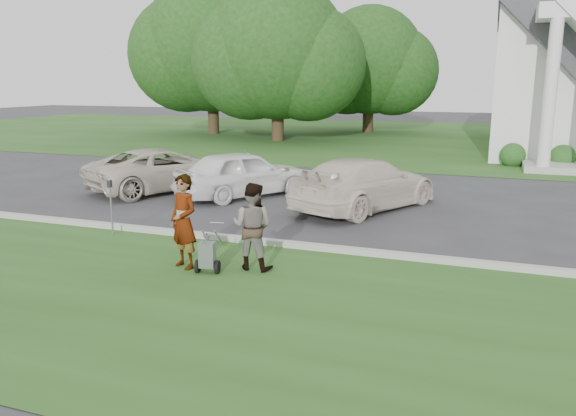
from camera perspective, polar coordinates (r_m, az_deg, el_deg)
The scene contains 14 objects.
ground at distance 12.30m, azimuth -2.77°, elevation -4.54°, with size 120.00×120.00×0.00m, color #333335.
grass_strip at distance 9.76m, azimuth -9.64°, elevation -9.39°, with size 80.00×7.00×0.01m, color #264C1A.
church_lawn at distance 38.27m, azimuth 13.05°, elevation 6.98°, with size 80.00×30.00×0.01m, color #264C1A.
curb at distance 12.76m, azimuth -1.82°, elevation -3.53°, with size 80.00×0.18×0.15m, color #9E9E93.
tree_left at distance 35.16m, azimuth -1.11°, elevation 15.15°, with size 10.63×8.40×9.71m.
tree_far at distance 40.39m, azimuth -7.80°, elevation 15.56°, with size 11.64×9.20×10.73m.
tree_back at distance 41.71m, azimuth 8.28°, elevation 14.13°, with size 9.61×7.60×8.89m.
striping_cart at distance 11.00m, azimuth -8.19°, elevation -4.79°, with size 0.55×0.96×0.84m.
person_left at distance 11.23m, azimuth -10.55°, elevation -1.45°, with size 0.68×0.45×1.88m, color #999999.
person_right at distance 11.02m, azimuth -3.63°, elevation -1.92°, with size 0.84×0.66×1.73m, color #999999.
parking_meter_near at distance 14.05m, azimuth -17.57°, elevation 0.74°, with size 0.10×0.09×1.38m.
car_a at distance 19.62m, azimuth -12.55°, elevation 3.86°, with size 2.38×5.17×1.44m, color beige.
car_b at distance 18.12m, azimuth -4.63°, elevation 3.53°, with size 1.79×4.44×1.51m, color white.
car_c at distance 16.43m, azimuth 7.85°, elevation 2.47°, with size 2.10×5.17×1.50m, color beige.
Camera 1 is at (4.54, -10.83, 3.66)m, focal length 35.00 mm.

